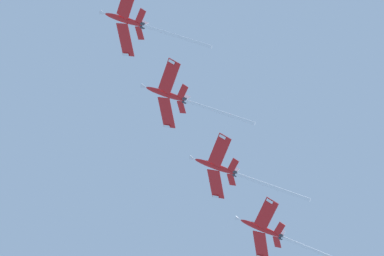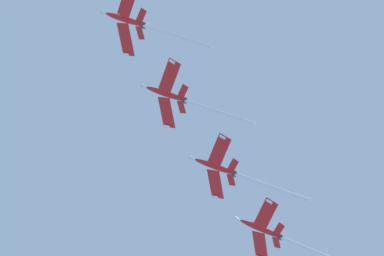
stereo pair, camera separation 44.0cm
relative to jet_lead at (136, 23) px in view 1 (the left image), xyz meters
name	(u,v)px [view 1 (the left image)]	position (x,y,z in m)	size (l,w,h in m)	color
jet_lead	(136,23)	(0.00, 0.00, 0.00)	(29.14, 19.96, 17.56)	red
jet_second	(178,98)	(-14.49, -14.91, -6.96)	(29.29, 19.93, 17.05)	red
jet_third	(230,172)	(-31.30, -28.55, -15.54)	(29.97, 19.89, 17.01)	red
jet_fourth	(274,234)	(-45.94, -40.61, -22.27)	(29.14, 19.89, 17.67)	red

